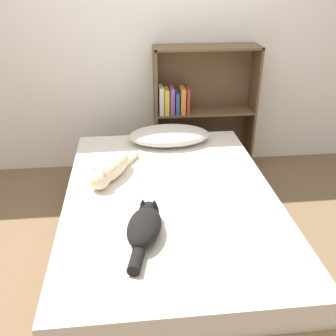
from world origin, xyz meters
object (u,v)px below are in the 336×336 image
at_px(pillow, 169,135).
at_px(bookshelf, 199,108).
at_px(bed, 170,223).
at_px(cat_dark, 145,226).
at_px(cat_light, 111,170).

bearing_deg(pillow, bookshelf, 54.73).
xyz_separation_m(bed, bookshelf, (0.40, 1.22, 0.36)).
bearing_deg(cat_dark, bookshelf, -6.84).
height_order(pillow, cat_dark, cat_dark).
bearing_deg(pillow, cat_dark, -102.43).
bearing_deg(bookshelf, cat_dark, -109.73).
height_order(cat_light, bookshelf, bookshelf).
relative_size(cat_light, bookshelf, 0.45).
bearing_deg(bookshelf, bed, -108.15).
relative_size(cat_light, cat_dark, 1.04).
height_order(bed, pillow, pillow).
height_order(bed, cat_light, cat_light).
height_order(bed, bookshelf, bookshelf).
xyz_separation_m(pillow, cat_dark, (-0.26, -1.16, -0.01)).
height_order(cat_light, cat_dark, cat_light).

